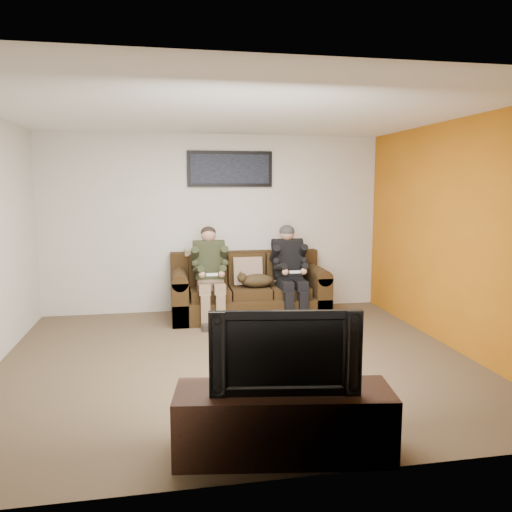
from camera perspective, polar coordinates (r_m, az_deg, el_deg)
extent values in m
plane|color=brown|center=(5.50, -2.14, -11.71)|extent=(5.00, 5.00, 0.00)
plane|color=silver|center=(5.23, -2.30, 16.18)|extent=(5.00, 5.00, 0.00)
plane|color=beige|center=(7.43, -4.70, 3.71)|extent=(5.00, 0.00, 5.00)
plane|color=beige|center=(3.02, 3.90, -2.66)|extent=(5.00, 0.00, 5.00)
plane|color=beige|center=(6.09, 21.79, 2.20)|extent=(0.00, 4.50, 4.50)
plane|color=#B66612|center=(6.08, 21.71, 2.20)|extent=(0.00, 4.50, 4.50)
cube|color=#31200E|center=(7.18, -0.80, -5.73)|extent=(2.19, 0.95, 0.30)
cube|color=#31200E|center=(7.45, -1.28, -1.71)|extent=(2.19, 0.20, 0.60)
cube|color=#31200E|center=(7.05, -8.75, -4.83)|extent=(0.22, 0.95, 0.60)
cube|color=#31200E|center=(7.37, 6.80, -4.23)|extent=(0.22, 0.95, 0.60)
cylinder|color=#31200E|center=(6.99, -8.80, -2.44)|extent=(0.22, 0.95, 0.22)
cylinder|color=#31200E|center=(7.31, 6.84, -1.95)|extent=(0.22, 0.95, 0.22)
cube|color=#342310|center=(7.01, -5.29, -4.26)|extent=(0.54, 0.60, 0.14)
cube|color=#342310|center=(7.23, -5.53, -1.55)|extent=(0.54, 0.14, 0.44)
cube|color=#342310|center=(7.08, -0.73, -4.10)|extent=(0.54, 0.60, 0.14)
cube|color=#342310|center=(7.30, -1.11, -1.43)|extent=(0.54, 0.14, 0.44)
cube|color=#342310|center=(7.20, 3.71, -3.92)|extent=(0.54, 0.60, 0.14)
cube|color=#342310|center=(7.41, 3.20, -1.29)|extent=(0.54, 0.14, 0.44)
cube|color=#92765F|center=(7.20, -0.96, -1.73)|extent=(0.42, 0.20, 0.41)
cube|color=#C2B88F|center=(7.31, -6.41, 0.43)|extent=(0.45, 0.22, 0.08)
cube|color=#866D54|center=(6.95, -5.29, -3.19)|extent=(0.36, 0.30, 0.14)
cube|color=#282C1A|center=(7.00, -5.39, -0.62)|extent=(0.40, 0.30, 0.53)
cylinder|color=#282C1A|center=(6.99, -5.43, 1.10)|extent=(0.44, 0.18, 0.18)
sphere|color=#A4735E|center=(6.99, -5.46, 2.42)|extent=(0.21, 0.21, 0.21)
cube|color=#866D54|center=(6.75, -5.98, -3.63)|extent=(0.15, 0.42, 0.13)
cube|color=#866D54|center=(6.77, -4.29, -3.57)|extent=(0.15, 0.42, 0.13)
cube|color=#866D54|center=(6.62, -5.81, -6.34)|extent=(0.12, 0.13, 0.44)
cube|color=#866D54|center=(6.64, -4.08, -6.28)|extent=(0.12, 0.13, 0.44)
cube|color=black|center=(6.59, -5.73, -8.02)|extent=(0.11, 0.26, 0.08)
cube|color=black|center=(6.61, -3.98, -7.95)|extent=(0.11, 0.26, 0.08)
cylinder|color=#282C1A|center=(6.90, -7.00, 0.07)|extent=(0.11, 0.30, 0.28)
cylinder|color=#282C1A|center=(6.94, -3.71, 0.15)|extent=(0.11, 0.30, 0.28)
cylinder|color=#282C1A|center=(6.71, -6.61, -1.54)|extent=(0.14, 0.32, 0.15)
cylinder|color=#282C1A|center=(6.74, -3.73, -1.46)|extent=(0.14, 0.32, 0.15)
sphere|color=#A4735E|center=(6.61, -6.19, -2.12)|extent=(0.09, 0.09, 0.09)
sphere|color=#A4735E|center=(6.63, -3.95, -2.06)|extent=(0.09, 0.09, 0.09)
cube|color=white|center=(6.60, -5.05, -2.12)|extent=(0.15, 0.04, 0.03)
ellipsoid|color=black|center=(7.01, -5.47, 2.68)|extent=(0.22, 0.22, 0.17)
cube|color=black|center=(7.14, 3.78, -2.88)|extent=(0.36, 0.30, 0.14)
cube|color=black|center=(7.19, 3.60, -0.38)|extent=(0.40, 0.30, 0.53)
cylinder|color=black|center=(7.18, 3.58, 1.30)|extent=(0.44, 0.18, 0.18)
sphere|color=tan|center=(7.18, 3.55, 2.59)|extent=(0.21, 0.21, 0.21)
cube|color=black|center=(6.93, 3.38, -3.30)|extent=(0.15, 0.42, 0.13)
cube|color=black|center=(6.98, 4.98, -3.23)|extent=(0.15, 0.42, 0.13)
cube|color=black|center=(6.80, 3.76, -5.93)|extent=(0.12, 0.13, 0.44)
cube|color=black|center=(6.85, 5.39, -5.84)|extent=(0.12, 0.13, 0.44)
cube|color=black|center=(6.77, 3.91, -7.56)|extent=(0.11, 0.26, 0.08)
cube|color=black|center=(6.82, 5.56, -7.46)|extent=(0.11, 0.26, 0.08)
cylinder|color=black|center=(7.06, 2.17, 0.30)|extent=(0.11, 0.30, 0.28)
cylinder|color=black|center=(7.16, 5.30, 0.38)|extent=(0.11, 0.30, 0.28)
cylinder|color=black|center=(6.88, 2.81, -1.26)|extent=(0.14, 0.32, 0.15)
cylinder|color=black|center=(6.96, 5.54, -1.17)|extent=(0.14, 0.32, 0.15)
sphere|color=tan|center=(6.78, 3.37, -1.83)|extent=(0.09, 0.09, 0.09)
sphere|color=tan|center=(6.85, 5.48, -1.76)|extent=(0.09, 0.09, 0.09)
cube|color=white|center=(6.79, 4.47, -1.82)|extent=(0.15, 0.04, 0.03)
ellipsoid|color=black|center=(7.18, 3.56, 2.83)|extent=(0.22, 0.22, 0.19)
ellipsoid|color=#45341B|center=(7.02, 0.14, -2.84)|extent=(0.47, 0.26, 0.19)
sphere|color=#45341B|center=(6.95, -1.60, -2.50)|extent=(0.14, 0.14, 0.14)
cone|color=#45341B|center=(6.90, -1.73, -1.98)|extent=(0.04, 0.04, 0.04)
cone|color=#45341B|center=(6.97, -1.81, -1.89)|extent=(0.04, 0.04, 0.04)
cylinder|color=#45341B|center=(7.12, 1.96, -2.97)|extent=(0.26, 0.13, 0.08)
cube|color=black|center=(7.41, -2.99, 9.90)|extent=(1.25, 0.04, 0.52)
cube|color=black|center=(7.39, -2.97, 9.91)|extent=(1.15, 0.01, 0.42)
cube|color=black|center=(3.65, 3.18, -18.40)|extent=(1.55, 0.70, 0.47)
imported|color=black|center=(3.45, 3.25, -10.54)|extent=(1.02, 0.28, 0.58)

